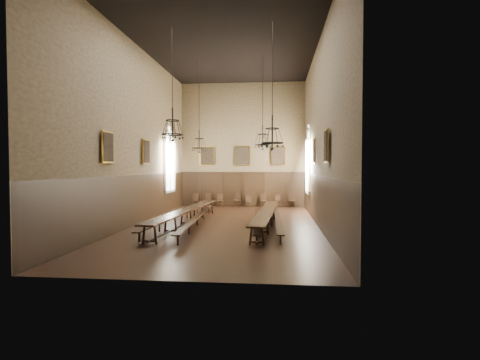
# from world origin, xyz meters

# --- Properties ---
(floor) EXTENTS (9.00, 18.00, 0.02)m
(floor) POSITION_xyz_m (0.00, 0.00, -0.01)
(floor) COLOR black
(floor) RESTS_ON ground
(ceiling) EXTENTS (9.00, 18.00, 0.02)m
(ceiling) POSITION_xyz_m (0.00, 0.00, 9.01)
(ceiling) COLOR black
(ceiling) RESTS_ON ground
(wall_back) EXTENTS (9.00, 0.02, 9.00)m
(wall_back) POSITION_xyz_m (0.00, 9.01, 4.50)
(wall_back) COLOR #8E7E57
(wall_back) RESTS_ON ground
(wall_front) EXTENTS (9.00, 0.02, 9.00)m
(wall_front) POSITION_xyz_m (0.00, -9.01, 4.50)
(wall_front) COLOR #8E7E57
(wall_front) RESTS_ON ground
(wall_left) EXTENTS (0.02, 18.00, 9.00)m
(wall_left) POSITION_xyz_m (-4.51, 0.00, 4.50)
(wall_left) COLOR #8E7E57
(wall_left) RESTS_ON ground
(wall_right) EXTENTS (0.02, 18.00, 9.00)m
(wall_right) POSITION_xyz_m (4.51, 0.00, 4.50)
(wall_right) COLOR #8E7E57
(wall_right) RESTS_ON ground
(wainscot_panelling) EXTENTS (9.00, 18.00, 2.50)m
(wainscot_panelling) POSITION_xyz_m (0.00, 0.00, 1.25)
(wainscot_panelling) COLOR black
(wainscot_panelling) RESTS_ON floor
(table_left) EXTENTS (1.30, 10.33, 0.80)m
(table_left) POSITION_xyz_m (-1.97, -0.05, 0.40)
(table_left) COLOR black
(table_left) RESTS_ON floor
(table_right) EXTENTS (1.21, 9.91, 0.77)m
(table_right) POSITION_xyz_m (1.99, -0.02, 0.39)
(table_right) COLOR black
(table_right) RESTS_ON floor
(bench_left_outer) EXTENTS (0.67, 9.75, 0.44)m
(bench_left_outer) POSITION_xyz_m (-2.63, 0.23, 0.28)
(bench_left_outer) COLOR black
(bench_left_outer) RESTS_ON floor
(bench_left_inner) EXTENTS (0.95, 10.27, 0.46)m
(bench_left_inner) POSITION_xyz_m (-1.43, -0.04, 0.29)
(bench_left_inner) COLOR black
(bench_left_inner) RESTS_ON floor
(bench_right_inner) EXTENTS (0.72, 9.34, 0.42)m
(bench_right_inner) POSITION_xyz_m (1.54, -0.04, 0.27)
(bench_right_inner) COLOR black
(bench_right_inner) RESTS_ON floor
(bench_right_outer) EXTENTS (0.50, 9.50, 0.43)m
(bench_right_outer) POSITION_xyz_m (2.54, 0.16, 0.27)
(bench_right_outer) COLOR black
(bench_right_outer) RESTS_ON floor
(chair_0) EXTENTS (0.51, 0.51, 0.96)m
(chair_0) POSITION_xyz_m (-3.39, 8.52, 0.29)
(chair_0) COLOR black
(chair_0) RESTS_ON floor
(chair_1) EXTENTS (0.54, 0.54, 0.98)m
(chair_1) POSITION_xyz_m (-2.41, 8.50, 0.30)
(chair_1) COLOR black
(chair_1) RESTS_ON floor
(chair_2) EXTENTS (0.51, 0.51, 0.93)m
(chair_2) POSITION_xyz_m (-1.56, 8.49, 0.28)
(chair_2) COLOR black
(chair_2) RESTS_ON floor
(chair_3) EXTENTS (0.55, 0.55, 1.02)m
(chair_3) POSITION_xyz_m (-0.40, 8.58, 0.31)
(chair_3) COLOR black
(chair_3) RESTS_ON floor
(chair_4) EXTENTS (0.48, 0.48, 0.86)m
(chair_4) POSITION_xyz_m (0.48, 8.47, 0.26)
(chair_4) COLOR black
(chair_4) RESTS_ON floor
(chair_5) EXTENTS (0.50, 0.50, 0.97)m
(chair_5) POSITION_xyz_m (1.54, 8.58, 0.29)
(chair_5) COLOR black
(chair_5) RESTS_ON floor
(chair_6) EXTENTS (0.49, 0.49, 0.91)m
(chair_6) POSITION_xyz_m (2.57, 8.61, 0.27)
(chair_6) COLOR black
(chair_6) RESTS_ON floor
(chair_7) EXTENTS (0.50, 0.50, 1.03)m
(chair_7) POSITION_xyz_m (3.55, 8.54, 0.31)
(chair_7) COLOR black
(chair_7) RESTS_ON floor
(chandelier_back_left) EXTENTS (0.84, 0.84, 5.18)m
(chandelier_back_left) POSITION_xyz_m (-1.90, 2.78, 4.32)
(chandelier_back_left) COLOR black
(chandelier_back_left) RESTS_ON ceiling
(chandelier_back_right) EXTENTS (0.88, 0.88, 5.04)m
(chandelier_back_right) POSITION_xyz_m (1.71, 2.39, 4.43)
(chandelier_back_right) COLOR black
(chandelier_back_right) RESTS_ON ceiling
(chandelier_front_left) EXTENTS (0.95, 0.95, 4.85)m
(chandelier_front_left) POSITION_xyz_m (-2.08, -2.03, 4.61)
(chandelier_front_left) COLOR black
(chandelier_front_left) RESTS_ON ceiling
(chandelier_front_right) EXTENTS (0.93, 0.93, 5.26)m
(chandelier_front_right) POSITION_xyz_m (2.29, -2.30, 4.23)
(chandelier_front_right) COLOR black
(chandelier_front_right) RESTS_ON ceiling
(portrait_back_0) EXTENTS (1.10, 0.12, 1.40)m
(portrait_back_0) POSITION_xyz_m (-2.60, 8.88, 3.70)
(portrait_back_0) COLOR #B9892C
(portrait_back_0) RESTS_ON wall_back
(portrait_back_1) EXTENTS (1.10, 0.12, 1.40)m
(portrait_back_1) POSITION_xyz_m (0.00, 8.88, 3.70)
(portrait_back_1) COLOR #B9892C
(portrait_back_1) RESTS_ON wall_back
(portrait_back_2) EXTENTS (1.10, 0.12, 1.40)m
(portrait_back_2) POSITION_xyz_m (2.60, 8.88, 3.70)
(portrait_back_2) COLOR #B9892C
(portrait_back_2) RESTS_ON wall_back
(portrait_left_0) EXTENTS (0.12, 1.00, 1.30)m
(portrait_left_0) POSITION_xyz_m (-4.38, 1.00, 3.70)
(portrait_left_0) COLOR #B9892C
(portrait_left_0) RESTS_ON wall_left
(portrait_left_1) EXTENTS (0.12, 1.00, 1.30)m
(portrait_left_1) POSITION_xyz_m (-4.38, -3.50, 3.70)
(portrait_left_1) COLOR #B9892C
(portrait_left_1) RESTS_ON wall_left
(portrait_right_0) EXTENTS (0.12, 1.00, 1.30)m
(portrait_right_0) POSITION_xyz_m (4.38, 1.00, 3.70)
(portrait_right_0) COLOR #B9892C
(portrait_right_0) RESTS_ON wall_right
(portrait_right_1) EXTENTS (0.12, 1.00, 1.30)m
(portrait_right_1) POSITION_xyz_m (4.38, -3.50, 3.70)
(portrait_right_1) COLOR #B9892C
(portrait_right_1) RESTS_ON wall_right
(window_right) EXTENTS (0.20, 2.20, 4.60)m
(window_right) POSITION_xyz_m (4.43, 5.50, 3.40)
(window_right) COLOR white
(window_right) RESTS_ON wall_right
(window_left) EXTENTS (0.20, 2.20, 4.60)m
(window_left) POSITION_xyz_m (-4.43, 5.50, 3.40)
(window_left) COLOR white
(window_left) RESTS_ON wall_left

